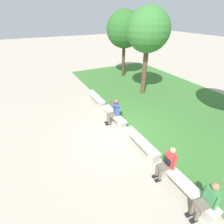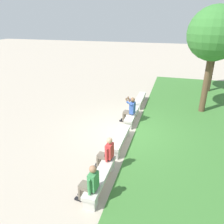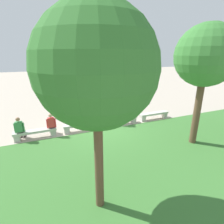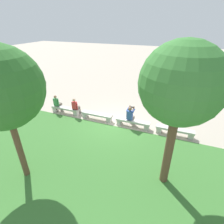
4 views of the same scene
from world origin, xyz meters
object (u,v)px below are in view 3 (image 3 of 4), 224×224
at_px(tree_right_background, 96,69).
at_px(bench_mid, 82,126).
at_px(bench_main, 154,115).
at_px(bench_far, 35,133).
at_px(person_companion, 20,128).
at_px(backpack, 52,125).
at_px(bench_near, 121,120).
at_px(person_photographer, 117,113).
at_px(person_distant, 51,123).
at_px(tree_far_back, 206,57).

bearing_deg(tree_right_background, bench_mid, -97.84).
xyz_separation_m(bench_main, bench_far, (7.35, 0.00, 0.00)).
height_order(bench_main, person_companion, person_companion).
bearing_deg(bench_mid, backpack, 0.57).
xyz_separation_m(bench_near, person_companion, (5.57, -0.07, 0.37)).
xyz_separation_m(bench_mid, person_photographer, (-2.25, -0.08, 0.43)).
distance_m(bench_mid, tree_right_background, 6.44).
height_order(bench_mid, person_distant, person_distant).
xyz_separation_m(person_photographer, person_distant, (3.86, 0.01, -0.06)).
relative_size(bench_near, bench_far, 1.00).
bearing_deg(bench_near, person_photographer, -20.94).
bearing_deg(bench_main, tree_far_back, 87.00).
xyz_separation_m(bench_far, backpack, (-0.83, 0.02, 0.32)).
xyz_separation_m(bench_mid, person_companion, (3.13, -0.07, 0.37)).
xyz_separation_m(person_distant, tree_right_background, (-0.88, 5.38, 3.19)).
xyz_separation_m(bench_near, person_photographer, (0.20, -0.08, 0.43)).
distance_m(person_photographer, tree_right_background, 6.91).
height_order(bench_near, bench_far, same).
distance_m(bench_main, tree_far_back, 5.14).
distance_m(bench_far, person_companion, 0.77).
height_order(bench_main, person_photographer, person_photographer).
xyz_separation_m(bench_main, tree_far_back, (0.18, 3.50, 3.77)).
xyz_separation_m(bench_far, person_photographer, (-4.70, -0.08, 0.43)).
bearing_deg(bench_near, backpack, 0.23).
bearing_deg(bench_near, person_companion, -0.68).
bearing_deg(person_photographer, tree_far_back, 124.62).
bearing_deg(tree_right_background, person_photographer, -118.95).
height_order(bench_main, backpack, backpack).
bearing_deg(bench_far, person_distant, -175.47).
bearing_deg(tree_far_back, person_photographer, -55.38).
height_order(person_companion, tree_right_background, tree_right_background).
bearing_deg(person_companion, tree_right_background, 114.01).
distance_m(person_companion, backpack, 1.51).
relative_size(backpack, tree_right_background, 0.08).
relative_size(person_distant, tree_far_back, 0.23).
bearing_deg(bench_far, bench_mid, 180.00).
height_order(bench_main, tree_right_background, tree_right_background).
distance_m(bench_near, person_photographer, 0.48).
distance_m(bench_main, bench_mid, 4.90).
bearing_deg(person_companion, backpack, 176.90).
relative_size(person_photographer, person_companion, 1.05).
height_order(bench_mid, person_photographer, person_photographer).
bearing_deg(person_distant, tree_far_back, 150.64).
height_order(person_photographer, person_companion, person_photographer).
xyz_separation_m(person_companion, tree_far_back, (-7.84, 3.56, 3.40)).
xyz_separation_m(person_photographer, tree_right_background, (2.98, 5.39, 3.13)).
distance_m(person_companion, tree_far_back, 9.26).
height_order(bench_mid, backpack, backpack).
bearing_deg(bench_mid, person_photographer, -178.04).
distance_m(bench_mid, person_companion, 3.15).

